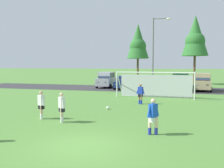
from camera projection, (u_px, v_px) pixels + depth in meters
name	position (u px, v px, depth m)	size (l,w,h in m)	color
ground_plane	(141.00, 97.00, 24.02)	(400.00, 400.00, 0.00)	#518438
parking_lot_strip	(151.00, 89.00, 32.46)	(52.00, 8.40, 0.01)	#333335
soccer_ball	(108.00, 108.00, 17.56)	(0.22, 0.22, 0.22)	white
soccer_goal	(155.00, 84.00, 24.04)	(7.51, 2.35, 2.57)	white
player_striker_near	(140.00, 94.00, 19.91)	(0.72, 0.31, 1.64)	#936B4C
player_midfield_center	(153.00, 117.00, 11.10)	(0.51, 0.64, 1.64)	beige
player_defender_far	(62.00, 107.00, 13.51)	(0.57, 0.59, 1.64)	beige
player_winger_left	(41.00, 105.00, 14.39)	(0.66, 0.47, 1.64)	tan
parked_car_slot_far_left	(106.00, 80.00, 34.87)	(2.24, 4.65, 2.16)	#B2B2BC
parked_car_slot_left	(124.00, 82.00, 32.45)	(2.07, 4.22, 1.72)	navy
parked_car_slot_center_left	(154.00, 82.00, 33.05)	(2.04, 4.20, 1.72)	red
parked_car_slot_center	(180.00, 82.00, 30.57)	(2.39, 4.73, 2.16)	#194C2D
parked_car_slot_center_right	(202.00, 82.00, 30.30)	(2.34, 4.71, 2.16)	tan
tree_left_edge	(138.00, 42.00, 43.82)	(3.91, 3.91, 10.43)	brown
tree_mid_left	(195.00, 37.00, 39.97)	(4.20, 4.20, 11.20)	brown
street_lamp	(154.00, 55.00, 26.75)	(2.00, 0.32, 8.20)	slate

